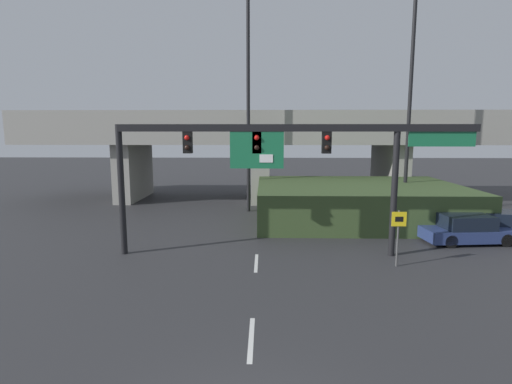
# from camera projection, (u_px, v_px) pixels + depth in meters

# --- Properties ---
(lane_markings) EXTENTS (0.14, 34.06, 0.01)m
(lane_markings) POSITION_uv_depth(u_px,v_px,m) (258.00, 243.00, 20.21)
(lane_markings) COLOR silver
(lane_markings) RESTS_ON ground
(signal_gantry) EXTENTS (15.83, 0.44, 5.89)m
(signal_gantry) POSITION_uv_depth(u_px,v_px,m) (283.00, 150.00, 17.50)
(signal_gantry) COLOR black
(signal_gantry) RESTS_ON ground
(speed_limit_sign) EXTENTS (0.60, 0.11, 2.37)m
(speed_limit_sign) POSITION_uv_depth(u_px,v_px,m) (398.00, 230.00, 16.41)
(speed_limit_sign) COLOR #4C4C4C
(speed_limit_sign) RESTS_ON ground
(highway_light_pole_near) EXTENTS (0.70, 0.36, 16.51)m
(highway_light_pole_near) POSITION_uv_depth(u_px,v_px,m) (248.00, 86.00, 26.94)
(highway_light_pole_near) COLOR black
(highway_light_pole_near) RESTS_ON ground
(highway_light_pole_far) EXTENTS (0.70, 0.36, 17.72)m
(highway_light_pole_far) POSITION_uv_depth(u_px,v_px,m) (411.00, 73.00, 25.27)
(highway_light_pole_far) COLOR black
(highway_light_pole_far) RESTS_ON ground
(overpass_bridge) EXTENTS (37.39, 7.93, 7.10)m
(overpass_bridge) POSITION_uv_depth(u_px,v_px,m) (261.00, 141.00, 32.59)
(overpass_bridge) COLOR gray
(overpass_bridge) RESTS_ON ground
(grass_embankment) EXTENTS (12.65, 9.54, 2.25)m
(grass_embankment) POSITION_uv_depth(u_px,v_px,m) (357.00, 202.00, 25.50)
(grass_embankment) COLOR #384C28
(grass_embankment) RESTS_ON ground
(parked_sedan_near_right) EXTENTS (4.68, 2.19, 1.44)m
(parked_sedan_near_right) POSITION_uv_depth(u_px,v_px,m) (468.00, 230.00, 20.06)
(parked_sedan_near_right) COLOR navy
(parked_sedan_near_right) RESTS_ON ground
(parked_sedan_mid_right) EXTENTS (4.93, 2.83, 1.41)m
(parked_sedan_mid_right) POSITION_uv_depth(u_px,v_px,m) (509.00, 226.00, 21.00)
(parked_sedan_mid_right) COLOR gray
(parked_sedan_mid_right) RESTS_ON ground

